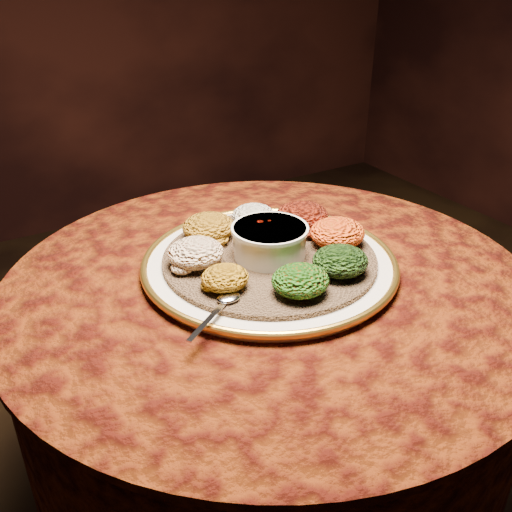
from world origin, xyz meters
TOP-DOWN VIEW (x-y plane):
  - table at (0.00, 0.00)m, footprint 0.96×0.96m
  - platter at (0.01, 0.02)m, footprint 0.58×0.58m
  - injera at (0.01, 0.02)m, footprint 0.44×0.44m
  - stew_bowl at (0.01, 0.02)m, footprint 0.14×0.14m
  - spoon at (-0.13, -0.08)m, footprint 0.13×0.09m
  - portion_ayib at (0.06, 0.15)m, footprint 0.09×0.08m
  - portion_kitfo at (0.13, 0.09)m, footprint 0.11×0.10m
  - portion_tikil at (0.15, -0.00)m, footprint 0.10×0.10m
  - portion_gomen at (0.08, -0.09)m, footprint 0.10×0.09m
  - portion_mixveg at (-0.01, -0.11)m, footprint 0.10×0.09m
  - portion_kik at (-0.11, -0.03)m, footprint 0.08×0.08m
  - portion_timatim at (-0.12, 0.06)m, footprint 0.10×0.10m
  - portion_shiro at (-0.05, 0.14)m, footprint 0.10×0.10m

SIDE VIEW (x-z plane):
  - table at x=0.00m, z-range 0.19..0.92m
  - platter at x=0.01m, z-range 0.73..0.76m
  - injera at x=0.01m, z-range 0.75..0.76m
  - spoon at x=-0.13m, z-range 0.76..0.77m
  - portion_kik at x=-0.11m, z-range 0.76..0.80m
  - portion_ayib at x=0.06m, z-range 0.76..0.80m
  - portion_mixveg at x=-0.01m, z-range 0.76..0.81m
  - portion_gomen at x=0.08m, z-range 0.76..0.81m
  - portion_timatim at x=-0.12m, z-range 0.76..0.81m
  - portion_shiro at x=-0.05m, z-range 0.76..0.81m
  - portion_tikil at x=0.15m, z-range 0.76..0.81m
  - portion_kitfo at x=0.13m, z-range 0.76..0.81m
  - stew_bowl at x=0.01m, z-range 0.77..0.82m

